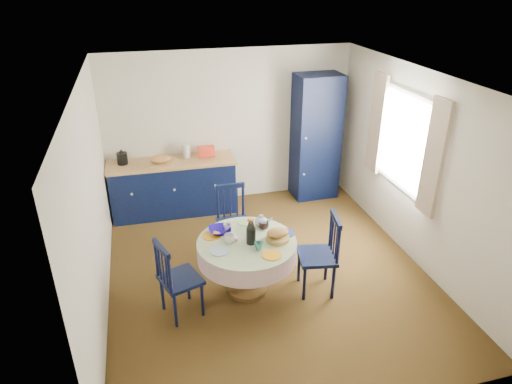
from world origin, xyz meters
TOP-DOWN VIEW (x-y plane):
  - floor at (0.00, 0.00)m, footprint 4.50×4.50m
  - ceiling at (0.00, 0.00)m, footprint 4.50×4.50m
  - wall_back at (0.00, 2.25)m, footprint 4.00×0.02m
  - wall_left at (-2.00, 0.00)m, footprint 0.02×4.50m
  - wall_right at (2.00, 0.00)m, footprint 0.02×4.50m
  - window at (1.95, 0.30)m, footprint 0.10×1.74m
  - kitchen_counter at (-1.00, 1.96)m, footprint 2.00×0.66m
  - pantry_cabinet at (1.40, 2.00)m, footprint 0.74×0.55m
  - dining_table at (-0.33, -0.31)m, footprint 1.19×1.17m
  - chair_left at (-1.20, -0.53)m, footprint 0.53×0.55m
  - chair_far at (-0.33, 0.56)m, footprint 0.44×0.42m
  - chair_right at (0.51, -0.51)m, footprint 0.50×0.52m
  - mug_a at (-0.55, -0.29)m, footprint 0.13×0.13m
  - mug_b at (-0.26, -0.51)m, footprint 0.10×0.10m
  - mug_c at (-0.08, -0.09)m, footprint 0.13×0.13m
  - mug_d at (-0.51, -0.01)m, footprint 0.10×0.10m
  - cobalt_bowl at (-0.61, -0.05)m, footprint 0.27×0.27m

SIDE VIEW (x-z plane):
  - floor at x=0.00m, z-range 0.00..0.00m
  - kitchen_counter at x=-1.00m, z-range -0.10..1.02m
  - chair_left at x=-1.20m, z-range 0.01..0.98m
  - chair_far at x=-0.33m, z-range 0.01..0.99m
  - chair_right at x=0.51m, z-range 0.01..1.02m
  - dining_table at x=-0.33m, z-range 0.10..1.08m
  - cobalt_bowl at x=-0.61m, z-range 0.71..0.77m
  - mug_b at x=-0.26m, z-range 0.71..0.80m
  - mug_d at x=-0.51m, z-range 0.71..0.80m
  - mug_c at x=-0.08m, z-range 0.71..0.81m
  - mug_a at x=-0.55m, z-range 0.71..0.81m
  - pantry_cabinet at x=1.40m, z-range 0.00..2.09m
  - wall_back at x=0.00m, z-range 0.00..2.50m
  - wall_left at x=-2.00m, z-range 0.00..2.50m
  - wall_right at x=2.00m, z-range 0.00..2.50m
  - window at x=1.95m, z-range 0.80..2.25m
  - ceiling at x=0.00m, z-range 2.50..2.50m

